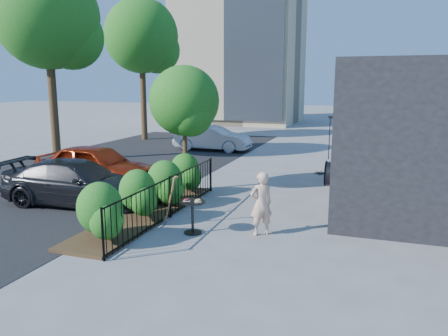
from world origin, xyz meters
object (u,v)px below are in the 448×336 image
(cafe_table, at_px, (192,211))
(car_darkgrey, at_px, (78,183))
(patio_tree, at_px, (186,105))
(car_red, at_px, (96,166))
(street_tree_near, at_px, (48,23))
(car_silver, at_px, (212,138))
(woman, at_px, (261,204))
(shovel, at_px, (169,203))
(street_tree_far, at_px, (142,41))

(cafe_table, distance_m, car_darkgrey, 4.27)
(patio_tree, bearing_deg, cafe_table, -64.58)
(cafe_table, xyz_separation_m, car_red, (-4.84, 3.22, 0.19))
(street_tree_near, xyz_separation_m, car_darkgrey, (5.36, -5.65, -5.28))
(street_tree_near, bearing_deg, patio_tree, -22.57)
(street_tree_near, xyz_separation_m, car_silver, (5.48, 5.18, -5.27))
(street_tree_near, xyz_separation_m, cafe_table, (9.45, -6.88, -5.38))
(cafe_table, bearing_deg, woman, 15.43)
(cafe_table, height_order, shovel, shovel)
(shovel, bearing_deg, car_silver, 105.33)
(car_red, bearing_deg, cafe_table, -121.31)
(street_tree_far, relative_size, woman, 5.60)
(car_silver, height_order, car_darkgrey, car_silver)
(shovel, distance_m, car_silver, 12.13)
(car_silver, relative_size, car_darkgrey, 0.90)
(car_red, bearing_deg, woman, -111.40)
(woman, bearing_deg, street_tree_far, -89.83)
(street_tree_near, bearing_deg, shovel, -36.92)
(car_silver, bearing_deg, car_red, 174.61)
(street_tree_near, height_order, street_tree_far, same)
(street_tree_far, xyz_separation_m, shovel, (8.68, -14.53, -5.35))
(street_tree_far, xyz_separation_m, car_darkgrey, (5.36, -13.65, -5.28))
(patio_tree, distance_m, car_darkgrey, 4.00)
(street_tree_near, distance_m, street_tree_far, 8.00)
(woman, distance_m, shovel, 2.30)
(woman, bearing_deg, car_silver, -101.73)
(patio_tree, relative_size, car_silver, 1.00)
(car_red, bearing_deg, street_tree_far, 23.95)
(car_red, xyz_separation_m, car_darkgrey, (0.75, -2.00, -0.08))
(shovel, height_order, car_darkgrey, car_darkgrey)
(shovel, bearing_deg, patio_tree, 106.47)
(patio_tree, height_order, car_darkgrey, patio_tree)
(street_tree_near, bearing_deg, woman, -30.48)
(shovel, distance_m, car_darkgrey, 3.43)
(car_silver, bearing_deg, woman, -154.50)
(cafe_table, height_order, car_red, car_red)
(cafe_table, bearing_deg, shovel, 155.02)
(shovel, bearing_deg, cafe_table, -24.98)
(car_red, distance_m, car_silver, 8.88)
(woman, distance_m, car_darkgrey, 5.67)
(car_silver, bearing_deg, street_tree_near, 133.58)
(car_red, bearing_deg, patio_tree, -79.20)
(woman, relative_size, shovel, 1.15)
(car_silver, bearing_deg, cafe_table, -161.56)
(street_tree_far, xyz_separation_m, car_red, (4.61, -11.66, -5.20))
(patio_tree, relative_size, car_darkgrey, 0.90)
(car_silver, xyz_separation_m, car_darkgrey, (-0.11, -10.83, -0.01))
(street_tree_far, distance_m, woman, 18.88)
(street_tree_near, xyz_separation_m, car_red, (4.61, -3.66, -5.20))
(car_silver, bearing_deg, car_darkgrey, 179.59)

